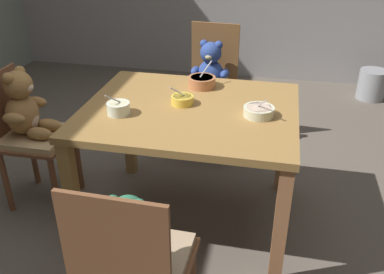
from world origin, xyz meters
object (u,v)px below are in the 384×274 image
Objects in this scene: teddy_chair_near_left at (27,120)px; porridge_bowl_cream_near_right at (259,111)px; dining_table at (190,124)px; porridge_bowl_yellow_center at (182,100)px; porridge_bowl_terracotta_far_center at (202,82)px; porridge_bowl_white_near_left at (118,108)px; teddy_chair_far_center at (210,81)px; metal_pail at (372,84)px; teddy_chair_near_front at (133,255)px.

porridge_bowl_cream_near_right is at bearing -1.40° from teddy_chair_near_left.
porridge_bowl_yellow_center is at bearing 145.96° from dining_table.
porridge_bowl_white_near_left is at bearing -127.05° from porridge_bowl_terracotta_far_center.
dining_table is 9.36× the size of porridge_bowl_white_near_left.
teddy_chair_far_center is 7.77× the size of porridge_bowl_white_near_left.
metal_pail is at bearing 56.82° from porridge_bowl_yellow_center.
teddy_chair_near_left is 7.23× the size of porridge_bowl_yellow_center.
teddy_chair_near_left reaches higher than dining_table.
porridge_bowl_white_near_left is at bearing -11.93° from teddy_chair_far_center.
porridge_bowl_cream_near_right is 1.34× the size of porridge_bowl_white_near_left.
teddy_chair_far_center reaches higher than porridge_bowl_yellow_center.
teddy_chair_far_center is 1.91m from metal_pail.
porridge_bowl_cream_near_right is 0.70m from porridge_bowl_white_near_left.
porridge_bowl_white_near_left reaches higher than porridge_bowl_yellow_center.
porridge_bowl_white_near_left reaches higher than dining_table.
porridge_bowl_yellow_center is (-0.05, 0.03, 0.12)m from dining_table.
porridge_bowl_terracotta_far_center is (0.98, 0.30, 0.20)m from teddy_chair_near_left.
teddy_chair_near_left is 3.18m from metal_pail.
teddy_chair_far_center reaches higher than porridge_bowl_white_near_left.
metal_pail is (2.31, 2.15, -0.41)m from teddy_chair_near_left.
dining_table is 0.14m from porridge_bowl_yellow_center.
teddy_chair_near_front is 0.96m from porridge_bowl_cream_near_right.
dining_table is at bearing -91.15° from porridge_bowl_terracotta_far_center.
teddy_chair_far_center is at bearing 43.48° from teddy_chair_near_left.
teddy_chair_near_front reaches higher than porridge_bowl_cream_near_right.
teddy_chair_near_front reaches higher than metal_pail.
teddy_chair_far_center is at bearing 92.95° from dining_table.
teddy_chair_far_center is 0.88m from porridge_bowl_yellow_center.
teddy_chair_far_center is at bearing 1.88° from teddy_chair_near_front.
porridge_bowl_cream_near_right reaches higher than dining_table.
porridge_bowl_cream_near_right is at bearing 10.30° from porridge_bowl_white_near_left.
teddy_chair_near_left is (-0.97, -0.00, -0.07)m from dining_table.
dining_table is 2.58m from metal_pail.
porridge_bowl_white_near_left is at bearing -155.21° from dining_table.
teddy_chair_near_left reaches higher than porridge_bowl_cream_near_right.
porridge_bowl_terracotta_far_center reaches higher than porridge_bowl_yellow_center.
teddy_chair_near_front reaches higher than porridge_bowl_white_near_left.
teddy_chair_near_front is at bearing -114.14° from metal_pail.
porridge_bowl_white_near_left is at bearing -146.65° from porridge_bowl_yellow_center.
teddy_chair_far_center is (-0.05, 0.89, -0.09)m from dining_table.
porridge_bowl_white_near_left is 0.34m from porridge_bowl_yellow_center.
porridge_bowl_white_near_left is 0.57m from porridge_bowl_terracotta_far_center.
teddy_chair_near_front is 3.34m from metal_pail.
teddy_chair_near_front is 7.37× the size of porridge_bowl_white_near_left.
teddy_chair_far_center is at bearing 89.76° from porridge_bowl_yellow_center.
teddy_chair_far_center is 1.02m from porridge_bowl_cream_near_right.
porridge_bowl_cream_near_right is 1.00× the size of porridge_bowl_terracotta_far_center.
teddy_chair_far_center is 7.75× the size of porridge_bowl_yellow_center.
teddy_chair_far_center reaches higher than teddy_chair_near_left.
porridge_bowl_yellow_center is (-0.41, 0.06, -0.00)m from porridge_bowl_cream_near_right.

